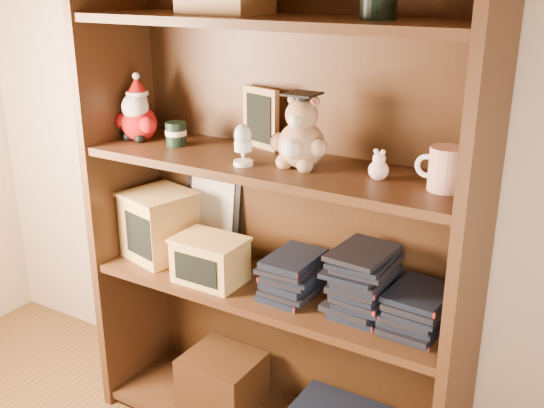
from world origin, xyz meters
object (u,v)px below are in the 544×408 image
at_px(grad_teddy_bear, 300,139).
at_px(treats_box, 159,224).
at_px(bookcase, 280,212).
at_px(teacher_mug, 445,169).

distance_m(grad_teddy_bear, treats_box, 0.65).
bearing_deg(grad_teddy_bear, treats_box, 179.42).
relative_size(bookcase, grad_teddy_bear, 7.57).
relative_size(teacher_mug, treats_box, 0.49).
xyz_separation_m(grad_teddy_bear, teacher_mug, (0.40, 0.01, -0.03)).
xyz_separation_m(bookcase, grad_teddy_bear, (0.10, -0.06, 0.25)).
bearing_deg(teacher_mug, grad_teddy_bear, -179.09).
height_order(grad_teddy_bear, treats_box, grad_teddy_bear).
bearing_deg(treats_box, grad_teddy_bear, -0.58).
xyz_separation_m(grad_teddy_bear, treats_box, (-0.54, 0.01, -0.37)).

